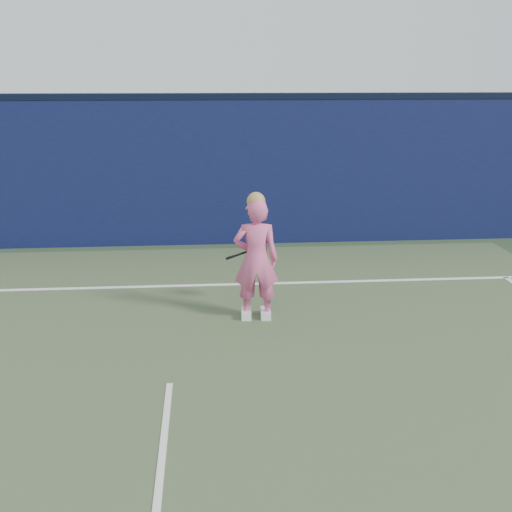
{
  "coord_description": "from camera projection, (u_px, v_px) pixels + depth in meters",
  "views": [
    {
      "loc": [
        0.38,
        -4.71,
        2.92
      ],
      "look_at": [
        0.98,
        2.71,
        0.8
      ],
      "focal_mm": 45.0,
      "sensor_mm": 36.0,
      "label": 1
    }
  ],
  "objects": [
    {
      "name": "ground",
      "position": [
        164.0,
        441.0,
        5.29
      ],
      "size": [
        80.0,
        80.0,
        0.0
      ],
      "primitive_type": "plane",
      "color": "#2E4329",
      "rests_on": "ground"
    },
    {
      "name": "player",
      "position": [
        256.0,
        259.0,
        7.76
      ],
      "size": [
        0.57,
        0.39,
        1.58
      ],
      "rotation": [
        0.0,
        0.0,
        3.09
      ],
      "color": "#E55992",
      "rests_on": "ground"
    },
    {
      "name": "racket",
      "position": [
        255.0,
        250.0,
        8.21
      ],
      "size": [
        0.55,
        0.16,
        0.29
      ],
      "rotation": [
        0.0,
        0.0,
        0.05
      ],
      "color": "black",
      "rests_on": "ground"
    },
    {
      "name": "wall_cap",
      "position": [
        180.0,
        96.0,
        10.82
      ],
      "size": [
        24.0,
        0.42,
        0.1
      ],
      "primitive_type": "cube",
      "color": "black",
      "rests_on": "backstop_wall"
    },
    {
      "name": "court_lines",
      "position": [
        161.0,
        463.0,
        4.97
      ],
      "size": [
        11.0,
        12.04,
        0.01
      ],
      "color": "white",
      "rests_on": "court_surface"
    },
    {
      "name": "backstop_wall",
      "position": [
        182.0,
        173.0,
        11.18
      ],
      "size": [
        24.0,
        0.4,
        2.5
      ],
      "primitive_type": "cube",
      "color": "#0E123E",
      "rests_on": "ground"
    }
  ]
}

